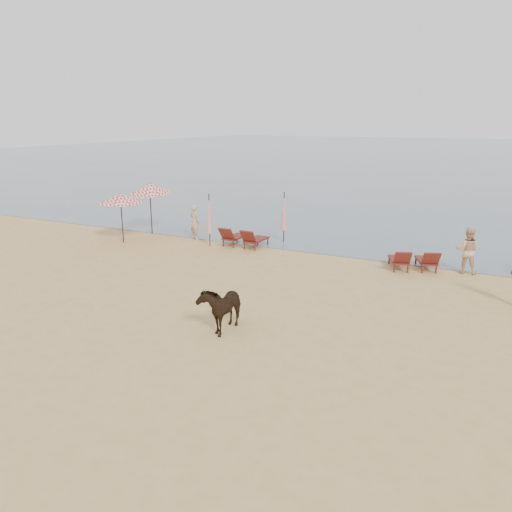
{
  "coord_description": "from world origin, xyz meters",
  "views": [
    {
      "loc": [
        6.91,
        -8.77,
        5.32
      ],
      "look_at": [
        0.0,
        5.0,
        1.1
      ],
      "focal_mm": 35.0,
      "sensor_mm": 36.0,
      "label": 1
    }
  ],
  "objects_px": {
    "umbrella_open_left_b": "(150,188)",
    "beachgoer_left": "(195,222)",
    "cow": "(221,306)",
    "lounger_cluster_left": "(243,237)",
    "beachgoer_right_a": "(467,250)",
    "umbrella_open_left_a": "(120,198)",
    "umbrella_closed_left": "(209,214)",
    "umbrella_closed_right": "(284,212)",
    "lounger_cluster_right": "(414,260)"
  },
  "relations": [
    {
      "from": "lounger_cluster_right",
      "to": "umbrella_open_left_a",
      "type": "relative_size",
      "value": 0.91
    },
    {
      "from": "lounger_cluster_left",
      "to": "beachgoer_left",
      "type": "height_order",
      "value": "beachgoer_left"
    },
    {
      "from": "umbrella_open_left_a",
      "to": "cow",
      "type": "bearing_deg",
      "value": -41.06
    },
    {
      "from": "umbrella_closed_right",
      "to": "beachgoer_left",
      "type": "bearing_deg",
      "value": -161.11
    },
    {
      "from": "umbrella_open_left_b",
      "to": "beachgoer_right_a",
      "type": "height_order",
      "value": "umbrella_open_left_b"
    },
    {
      "from": "lounger_cluster_right",
      "to": "beachgoer_left",
      "type": "distance_m",
      "value": 9.85
    },
    {
      "from": "umbrella_open_left_b",
      "to": "cow",
      "type": "bearing_deg",
      "value": -33.8
    },
    {
      "from": "umbrella_closed_left",
      "to": "umbrella_closed_right",
      "type": "distance_m",
      "value": 3.33
    },
    {
      "from": "umbrella_closed_right",
      "to": "beachgoer_right_a",
      "type": "distance_m",
      "value": 7.85
    },
    {
      "from": "beachgoer_right_a",
      "to": "cow",
      "type": "bearing_deg",
      "value": 53.78
    },
    {
      "from": "umbrella_closed_left",
      "to": "lounger_cluster_left",
      "type": "bearing_deg",
      "value": 20.59
    },
    {
      "from": "umbrella_closed_left",
      "to": "beachgoer_right_a",
      "type": "bearing_deg",
      "value": 4.02
    },
    {
      "from": "umbrella_open_left_b",
      "to": "lounger_cluster_left",
      "type": "bearing_deg",
      "value": 6.22
    },
    {
      "from": "umbrella_open_left_b",
      "to": "umbrella_closed_left",
      "type": "relative_size",
      "value": 1.11
    },
    {
      "from": "umbrella_closed_right",
      "to": "beachgoer_left",
      "type": "xyz_separation_m",
      "value": [
        -3.85,
        -1.32,
        -0.59
      ]
    },
    {
      "from": "umbrella_open_left_a",
      "to": "umbrella_closed_left",
      "type": "bearing_deg",
      "value": 12.09
    },
    {
      "from": "lounger_cluster_left",
      "to": "umbrella_open_left_a",
      "type": "distance_m",
      "value": 5.67
    },
    {
      "from": "umbrella_open_left_a",
      "to": "umbrella_closed_left",
      "type": "distance_m",
      "value": 4.03
    },
    {
      "from": "lounger_cluster_left",
      "to": "cow",
      "type": "relative_size",
      "value": 1.14
    },
    {
      "from": "lounger_cluster_left",
      "to": "umbrella_closed_right",
      "type": "xyz_separation_m",
      "value": [
        1.21,
        1.59,
        0.97
      ]
    },
    {
      "from": "umbrella_open_left_b",
      "to": "umbrella_closed_left",
      "type": "distance_m",
      "value": 3.95
    },
    {
      "from": "lounger_cluster_right",
      "to": "umbrella_closed_left",
      "type": "bearing_deg",
      "value": 160.4
    },
    {
      "from": "lounger_cluster_left",
      "to": "beachgoer_right_a",
      "type": "relative_size",
      "value": 1.03
    },
    {
      "from": "umbrella_open_left_b",
      "to": "beachgoer_left",
      "type": "distance_m",
      "value": 2.87
    },
    {
      "from": "umbrella_open_left_a",
      "to": "umbrella_closed_right",
      "type": "relative_size",
      "value": 0.98
    },
    {
      "from": "lounger_cluster_right",
      "to": "umbrella_closed_right",
      "type": "relative_size",
      "value": 0.89
    },
    {
      "from": "lounger_cluster_right",
      "to": "umbrella_open_left_a",
      "type": "xyz_separation_m",
      "value": [
        -12.35,
        -1.44,
        1.6
      ]
    },
    {
      "from": "lounger_cluster_left",
      "to": "lounger_cluster_right",
      "type": "xyz_separation_m",
      "value": [
        7.18,
        -0.28,
        -0.02
      ]
    },
    {
      "from": "umbrella_closed_right",
      "to": "cow",
      "type": "distance_m",
      "value": 9.93
    },
    {
      "from": "cow",
      "to": "beachgoer_left",
      "type": "distance_m",
      "value": 10.39
    },
    {
      "from": "umbrella_closed_left",
      "to": "beachgoer_left",
      "type": "height_order",
      "value": "umbrella_closed_left"
    },
    {
      "from": "beachgoer_left",
      "to": "cow",
      "type": "bearing_deg",
      "value": 151.33
    },
    {
      "from": "lounger_cluster_right",
      "to": "beachgoer_right_a",
      "type": "distance_m",
      "value": 1.85
    },
    {
      "from": "umbrella_open_left_b",
      "to": "beachgoer_left",
      "type": "relative_size",
      "value": 1.58
    },
    {
      "from": "beachgoer_left",
      "to": "beachgoer_right_a",
      "type": "bearing_deg",
      "value": -156.13
    },
    {
      "from": "umbrella_open_left_b",
      "to": "cow",
      "type": "xyz_separation_m",
      "value": [
        8.78,
        -8.32,
        -1.55
      ]
    },
    {
      "from": "lounger_cluster_left",
      "to": "umbrella_open_left_a",
      "type": "xyz_separation_m",
      "value": [
        -5.17,
        -1.72,
        1.57
      ]
    },
    {
      "from": "umbrella_open_left_b",
      "to": "beachgoer_right_a",
      "type": "distance_m",
      "value": 14.14
    },
    {
      "from": "umbrella_closed_left",
      "to": "umbrella_closed_right",
      "type": "xyz_separation_m",
      "value": [
        2.58,
        2.1,
        -0.02
      ]
    },
    {
      "from": "umbrella_open_left_b",
      "to": "beachgoer_left",
      "type": "height_order",
      "value": "umbrella_open_left_b"
    },
    {
      "from": "lounger_cluster_left",
      "to": "umbrella_closed_right",
      "type": "distance_m",
      "value": 2.22
    },
    {
      "from": "umbrella_open_left_a",
      "to": "beachgoer_right_a",
      "type": "distance_m",
      "value": 14.27
    },
    {
      "from": "umbrella_closed_right",
      "to": "cow",
      "type": "relative_size",
      "value": 1.5
    },
    {
      "from": "lounger_cluster_left",
      "to": "umbrella_open_left_b",
      "type": "bearing_deg",
      "value": 178.15
    },
    {
      "from": "lounger_cluster_right",
      "to": "umbrella_open_left_b",
      "type": "bearing_deg",
      "value": 156.09
    },
    {
      "from": "cow",
      "to": "beachgoer_left",
      "type": "relative_size",
      "value": 0.94
    },
    {
      "from": "umbrella_open_left_a",
      "to": "beachgoer_left",
      "type": "bearing_deg",
      "value": 32.75
    },
    {
      "from": "umbrella_closed_left",
      "to": "cow",
      "type": "relative_size",
      "value": 1.52
    },
    {
      "from": "lounger_cluster_left",
      "to": "umbrella_open_left_b",
      "type": "distance_m",
      "value": 5.46
    },
    {
      "from": "lounger_cluster_left",
      "to": "umbrella_open_left_a",
      "type": "height_order",
      "value": "umbrella_open_left_a"
    }
  ]
}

